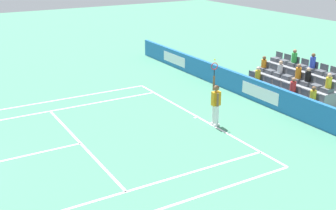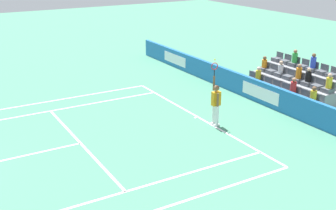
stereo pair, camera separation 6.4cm
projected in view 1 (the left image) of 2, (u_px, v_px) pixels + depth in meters
The scene contains 9 objects.
line_baseline at pixel (198, 117), 19.27m from camera, with size 10.97×0.10×0.01m, color white.
line_service at pixel (81, 143), 16.64m from camera, with size 8.23×0.10×0.01m, color white.
line_singles_sideline_left at pixel (40, 113), 19.76m from camera, with size 0.10×11.89×0.01m, color white.
line_singles_sideline_right at pixel (113, 196), 13.09m from camera, with size 0.10×11.89×0.01m, color white.
line_doubles_sideline_left at pixel (33, 104), 20.87m from camera, with size 0.10×11.89×0.01m, color white.
line_centre_mark at pixel (196, 117), 19.22m from camera, with size 0.10×0.20×0.01m, color white.
sponsor_barrier at pixel (261, 93), 20.86m from camera, with size 23.94×0.22×1.09m.
tennis_player at pixel (216, 103), 18.07m from camera, with size 0.52×0.38×2.85m.
stadium_stand at pixel (296, 85), 21.95m from camera, with size 4.96×2.85×2.20m.
Camera 1 is at (-14.77, -1.62, 7.04)m, focal length 46.00 mm.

